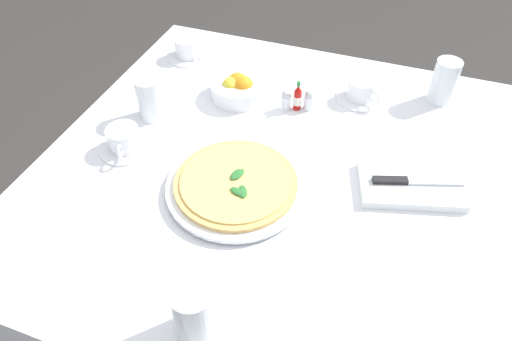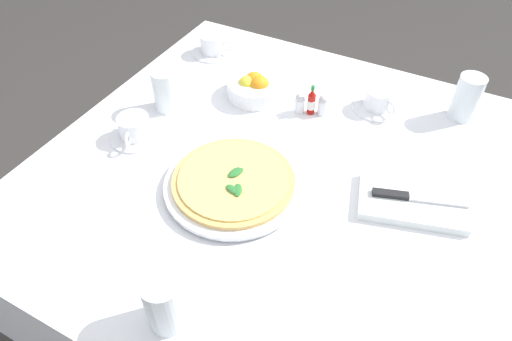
% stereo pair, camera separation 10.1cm
% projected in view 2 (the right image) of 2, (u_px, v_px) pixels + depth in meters
% --- Properties ---
extents(ground_plane, '(8.00, 8.00, 0.00)m').
position_uv_depth(ground_plane, '(270.00, 321.00, 1.57)').
color(ground_plane, '#33302D').
extents(dining_table, '(1.06, 1.06, 0.74)m').
position_uv_depth(dining_table, '(275.00, 206.00, 1.14)').
color(dining_table, white).
rests_on(dining_table, ground_plane).
extents(pizza_plate, '(0.30, 0.30, 0.02)m').
position_uv_depth(pizza_plate, '(234.00, 184.00, 0.99)').
color(pizza_plate, white).
rests_on(pizza_plate, dining_table).
extents(pizza, '(0.27, 0.27, 0.02)m').
position_uv_depth(pizza, '(233.00, 180.00, 0.98)').
color(pizza, '#DBAD60').
rests_on(pizza, pizza_plate).
extents(coffee_cup_far_right, '(0.13, 0.13, 0.06)m').
position_uv_depth(coffee_cup_far_right, '(379.00, 100.00, 1.18)').
color(coffee_cup_far_right, white).
rests_on(coffee_cup_far_right, dining_table).
extents(coffee_cup_right_edge, '(0.13, 0.13, 0.06)m').
position_uv_depth(coffee_cup_right_edge, '(213.00, 45.00, 1.38)').
color(coffee_cup_right_edge, white).
rests_on(coffee_cup_right_edge, dining_table).
extents(coffee_cup_near_left, '(0.13, 0.13, 0.06)m').
position_uv_depth(coffee_cup_near_left, '(135.00, 128.00, 1.10)').
color(coffee_cup_near_left, white).
rests_on(coffee_cup_near_left, dining_table).
extents(water_glass_center_back, '(0.07, 0.07, 0.11)m').
position_uv_depth(water_glass_center_back, '(166.00, 92.00, 1.17)').
color(water_glass_center_back, white).
rests_on(water_glass_center_back, dining_table).
extents(water_glass_near_right, '(0.06, 0.06, 0.12)m').
position_uv_depth(water_glass_near_right, '(466.00, 100.00, 1.14)').
color(water_glass_near_right, white).
rests_on(water_glass_near_right, dining_table).
extents(water_glass_back_corner, '(0.07, 0.07, 0.11)m').
position_uv_depth(water_glass_back_corner, '(167.00, 304.00, 0.74)').
color(water_glass_back_corner, white).
rests_on(water_glass_back_corner, dining_table).
extents(napkin_folded, '(0.25, 0.18, 0.02)m').
position_uv_depth(napkin_folded, '(412.00, 202.00, 0.96)').
color(napkin_folded, white).
rests_on(napkin_folded, dining_table).
extents(dinner_knife, '(0.19, 0.08, 0.01)m').
position_uv_depth(dinner_knife, '(415.00, 197.00, 0.94)').
color(dinner_knife, silver).
rests_on(dinner_knife, napkin_folded).
extents(citrus_bowl, '(0.15, 0.15, 0.07)m').
position_uv_depth(citrus_bowl, '(255.00, 87.00, 1.22)').
color(citrus_bowl, white).
rests_on(citrus_bowl, dining_table).
extents(hot_sauce_bottle, '(0.02, 0.02, 0.08)m').
position_uv_depth(hot_sauce_bottle, '(311.00, 102.00, 1.16)').
color(hot_sauce_bottle, '#B7140F').
rests_on(hot_sauce_bottle, dining_table).
extents(salt_shaker, '(0.03, 0.03, 0.06)m').
position_uv_depth(salt_shaker, '(323.00, 106.00, 1.17)').
color(salt_shaker, white).
rests_on(salt_shaker, dining_table).
extents(pepper_shaker, '(0.03, 0.03, 0.06)m').
position_uv_depth(pepper_shaker, '(300.00, 104.00, 1.17)').
color(pepper_shaker, white).
rests_on(pepper_shaker, dining_table).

